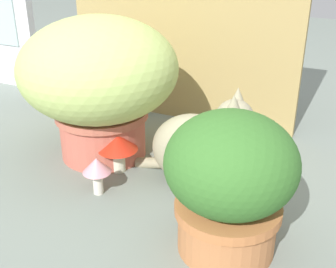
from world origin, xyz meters
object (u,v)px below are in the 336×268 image
(cat, at_px, (201,147))
(leafy_planter, at_px, (230,181))
(grass_planter, at_px, (99,79))
(mushroom_ornament_pink, at_px, (97,168))
(mushroom_ornament_red, at_px, (118,144))

(cat, bearing_deg, leafy_planter, -56.56)
(grass_planter, height_order, leafy_planter, grass_planter)
(cat, xyz_separation_m, mushroom_ornament_pink, (-0.25, -0.18, -0.04))
(grass_planter, distance_m, cat, 0.40)
(grass_planter, xyz_separation_m, leafy_planter, (0.53, -0.29, -0.08))
(mushroom_ornament_pink, bearing_deg, cat, 35.88)
(mushroom_ornament_pink, xyz_separation_m, mushroom_ornament_red, (-0.01, 0.14, 0.01))
(grass_planter, distance_m, mushroom_ornament_pink, 0.31)
(grass_planter, bearing_deg, mushroom_ornament_pink, -61.45)
(grass_planter, xyz_separation_m, mushroom_ornament_red, (0.11, -0.08, -0.17))
(leafy_planter, height_order, cat, leafy_planter)
(grass_planter, distance_m, leafy_planter, 0.61)
(leafy_planter, xyz_separation_m, cat, (-0.16, 0.25, -0.07))
(cat, bearing_deg, mushroom_ornament_red, -170.93)
(mushroom_ornament_pink, distance_m, mushroom_ornament_red, 0.14)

